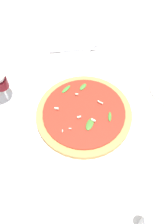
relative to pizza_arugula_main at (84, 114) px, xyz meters
The scene contains 5 objects.
ground_plane 0.04m from the pizza_arugula_main, 148.82° to the right, with size 6.00×6.00×0.00m, color silver.
pizza_arugula_main is the anchor object (origin of this frame).
napkin 0.32m from the pizza_arugula_main, 73.73° to the left, with size 0.14×0.11×0.01m.
fork 0.32m from the pizza_arugula_main, 72.23° to the left, with size 0.22×0.08×0.00m.
shaker_pepper 0.35m from the pizza_arugula_main, 87.34° to the right, with size 0.03×0.03×0.07m.
Camera 1 is at (-0.11, -0.33, 0.61)m, focal length 35.00 mm.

